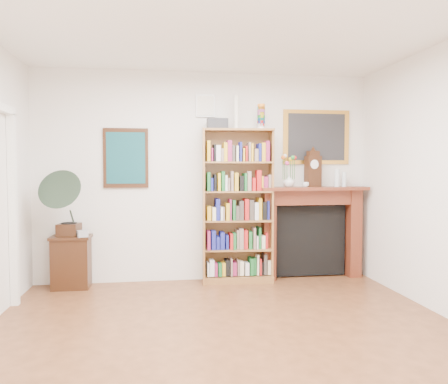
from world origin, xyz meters
name	(u,v)px	position (x,y,z in m)	size (l,w,h in m)	color
room	(238,183)	(0.00, 0.00, 1.40)	(4.51, 5.01, 2.81)	#4E2C17
teal_poster	(126,158)	(-1.05, 2.48, 1.65)	(0.58, 0.04, 0.78)	black
small_picture	(205,106)	(0.00, 2.48, 2.35)	(0.26, 0.04, 0.30)	white
gilt_painting	(316,137)	(1.55, 2.48, 1.95)	(0.95, 0.04, 0.75)	gold
bookshelf	(238,197)	(0.41, 2.31, 1.14)	(0.96, 0.41, 2.34)	brown
side_cabinet	(71,262)	(-1.73, 2.30, 0.33)	(0.49, 0.35, 0.66)	black
fireplace	(311,224)	(1.45, 2.39, 0.75)	(1.50, 0.39, 1.26)	#4B1C11
gramophone	(66,200)	(-1.75, 2.17, 1.13)	(0.59, 0.69, 0.83)	black
cd_stack	(82,234)	(-1.57, 2.19, 0.70)	(0.12, 0.12, 0.08)	silver
mantel_clock	(313,170)	(1.47, 2.37, 1.50)	(0.23, 0.16, 0.49)	black
flower_vase	(289,181)	(1.12, 2.35, 1.34)	(0.16, 0.16, 0.16)	silver
teacup	(306,185)	(1.34, 2.30, 1.30)	(0.08, 0.08, 0.07)	silver
bottle_left	(337,178)	(1.80, 2.33, 1.38)	(0.07, 0.07, 0.24)	silver
bottle_right	(344,179)	(1.91, 2.34, 1.36)	(0.06, 0.06, 0.20)	silver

